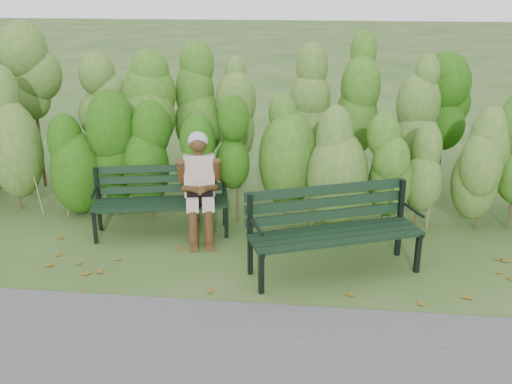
# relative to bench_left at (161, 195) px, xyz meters

# --- Properties ---
(ground) EXTENTS (80.00, 80.00, 0.00)m
(ground) POSITION_rel_bench_left_xyz_m (1.28, -0.77, -0.50)
(ground) COLOR #274719
(footpath) EXTENTS (60.00, 2.50, 0.01)m
(footpath) POSITION_rel_bench_left_xyz_m (1.28, -2.97, -0.50)
(footpath) COLOR #474749
(footpath) RESTS_ON ground
(hedge_band) EXTENTS (11.04, 1.67, 2.42)m
(hedge_band) POSITION_rel_bench_left_xyz_m (1.28, 1.09, 0.75)
(hedge_band) COLOR #47381E
(hedge_band) RESTS_ON ground
(leaf_litter) EXTENTS (6.00, 2.20, 0.01)m
(leaf_litter) POSITION_rel_bench_left_xyz_m (1.08, -0.71, -0.50)
(leaf_litter) COLOR brown
(leaf_litter) RESTS_ON ground
(bench_left) EXTENTS (1.79, 0.92, 0.86)m
(bench_left) POSITION_rel_bench_left_xyz_m (0.00, 0.00, 0.00)
(bench_left) COLOR black
(bench_left) RESTS_ON ground
(bench_right) EXTENTS (2.00, 1.28, 0.96)m
(bench_right) POSITION_rel_bench_left_xyz_m (2.18, -0.84, 0.06)
(bench_right) COLOR black
(bench_right) RESTS_ON ground
(seated_woman) EXTENTS (0.58, 0.85, 1.34)m
(seated_woman) POSITION_rel_bench_left_xyz_m (0.52, -0.07, 0.24)
(seated_woman) COLOR #BBA392
(seated_woman) RESTS_ON ground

